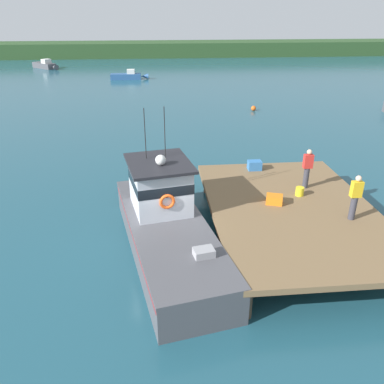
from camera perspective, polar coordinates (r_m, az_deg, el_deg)
name	(u,v)px	position (r m, az deg, el deg)	size (l,w,h in m)	color
ground_plane	(163,241)	(14.63, -4.27, -7.19)	(200.00, 200.00, 0.00)	#1E4C5B
dock	(292,210)	(14.90, 14.38, -2.58)	(6.00, 9.00, 1.20)	#4C3D2D
main_fishing_boat	(165,221)	(13.92, -4.00, -4.18)	(4.05, 9.97, 4.80)	#4C4C51
crate_stack_near_edge	(274,199)	(14.90, 11.94, -1.06)	(0.60, 0.44, 0.33)	orange
crate_single_by_cleat	(255,165)	(17.88, 9.13, 3.88)	(0.60, 0.44, 0.41)	#3370B2
bait_bucket	(300,191)	(15.77, 15.46, 0.10)	(0.32, 0.32, 0.34)	yellow
deckhand_by_the_boat	(355,197)	(14.31, 22.75, -0.63)	(0.36, 0.22, 1.63)	#383842
deckhand_further_back	(307,168)	(16.28, 16.51, 3.41)	(0.36, 0.22, 1.63)	#383842
moored_boat_off_the_point	(45,65)	(62.25, -20.64, 16.97)	(4.36, 4.32, 1.30)	#4C4C51
moored_boat_far_left	(128,76)	(49.89, -9.27, 16.41)	(4.53, 1.16, 1.15)	#285184
mooring_buoy_channel_marker	(253,108)	(33.94, 8.98, 12.00)	(0.41, 0.41, 0.41)	#EA5B19
far_shoreline	(154,49)	(74.65, -5.63, 20.09)	(120.00, 8.00, 2.40)	#284723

